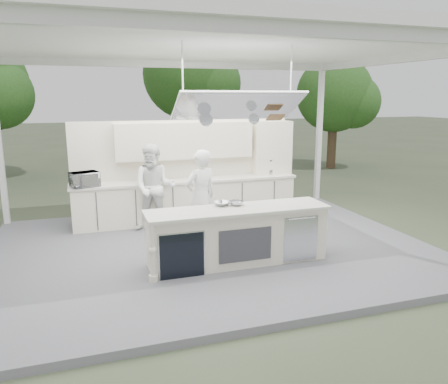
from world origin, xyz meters
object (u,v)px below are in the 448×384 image
object	(u,v)px
sous_chef	(154,188)
demo_island	(237,236)
back_counter	(188,200)
head_chef	(201,197)

from	to	relation	value
sous_chef	demo_island	bearing A→B (deg)	-49.29
back_counter	head_chef	xyz separation A→B (m)	(-0.13, -1.64, 0.43)
sous_chef	head_chef	bearing A→B (deg)	-40.86
demo_island	sous_chef	size ratio (longest dim) A/B	1.70
demo_island	sous_chef	world-z (taller)	sous_chef
back_counter	sous_chef	xyz separation A→B (m)	(-0.83, -0.53, 0.44)
demo_island	head_chef	distance (m)	1.29
demo_island	sous_chef	bearing A→B (deg)	113.79
head_chef	sous_chef	size ratio (longest dim) A/B	0.99
head_chef	demo_island	bearing A→B (deg)	85.99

